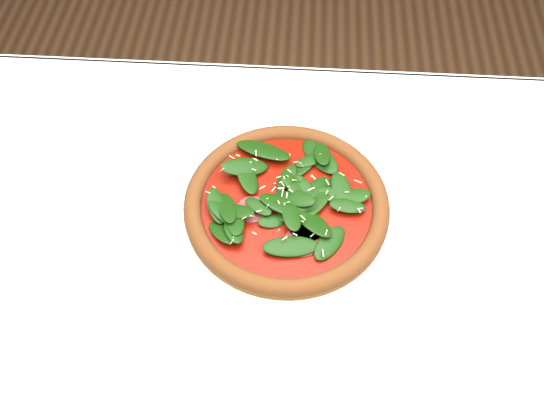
{
  "coord_description": "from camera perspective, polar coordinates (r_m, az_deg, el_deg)",
  "views": [
    {
      "loc": [
        -0.05,
        -0.41,
        1.48
      ],
      "look_at": [
        -0.09,
        0.09,
        0.77
      ],
      "focal_mm": 40.0,
      "sensor_mm": 36.0,
      "label": 1
    }
  ],
  "objects": [
    {
      "name": "plate",
      "position": [
        0.88,
        1.36,
        -0.63
      ],
      "size": [
        0.34,
        0.34,
        0.01
      ],
      "color": "white",
      "rests_on": "dining_table"
    },
    {
      "name": "dining_table",
      "position": [
        0.93,
        5.07,
        -9.26
      ],
      "size": [
        1.21,
        0.81,
        0.75
      ],
      "color": "white",
      "rests_on": "ground"
    },
    {
      "name": "pizza",
      "position": [
        0.86,
        1.38,
        0.11
      ],
      "size": [
        0.37,
        0.37,
        0.04
      ],
      "rotation": [
        0.0,
        0.0,
        -0.3
      ],
      "color": "brown",
      "rests_on": "plate"
    }
  ]
}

